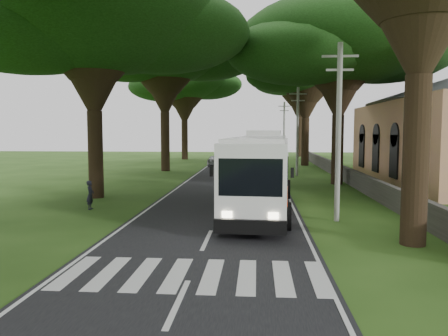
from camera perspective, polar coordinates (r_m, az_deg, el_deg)
name	(u,v)px	position (r m, az deg, el deg)	size (l,w,h in m)	color
ground	(200,256)	(14.69, -3.17, -11.38)	(140.00, 140.00, 0.00)	#274714
road	(236,176)	(39.23, 1.60, -1.09)	(8.00, 120.00, 0.04)	black
crosswalk	(191,276)	(12.80, -4.37, -13.87)	(8.00, 3.00, 0.01)	silver
property_wall	(340,172)	(38.80, 14.93, -0.45)	(0.35, 50.00, 1.20)	#383533
pole_near	(339,129)	(20.30, 14.73, 4.93)	(1.60, 0.24, 8.00)	gray
pole_mid	(298,130)	(40.14, 9.59, 4.94)	(1.60, 0.24, 8.00)	gray
pole_far	(284,130)	(60.08, 7.85, 4.93)	(1.60, 0.24, 8.00)	gray
tree_l_mida	(92,20)	(28.55, -16.84, 18.04)	(15.65, 15.65, 14.09)	black
tree_l_midb	(164,49)	(45.69, -7.82, 15.13)	(15.93, 15.93, 15.73)	black
tree_l_far	(184,81)	(63.22, -5.21, 11.28)	(13.57, 13.57, 14.17)	black
tree_r_mida	(340,42)	(35.15, 14.88, 15.58)	(15.29, 15.29, 14.04)	black
tree_r_midb	(306,69)	(52.75, 10.70, 12.55)	(12.64, 12.64, 14.07)	black
tree_r_far	(300,77)	(70.78, 9.90, 11.62)	(13.38, 13.38, 15.50)	black
coach_bus	(261,171)	(22.42, 4.84, -0.41)	(3.69, 13.04, 3.80)	white
distant_car_a	(215,160)	(50.87, -1.15, 1.02)	(1.48, 3.67, 1.25)	#AFB0B4
distant_car_c	(264,151)	(71.79, 5.25, 2.20)	(1.97, 4.85, 1.41)	maroon
pedestrian	(90,195)	(23.89, -17.07, -3.39)	(0.55, 0.36, 1.51)	black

